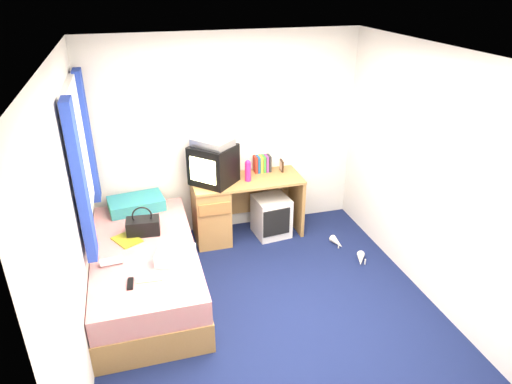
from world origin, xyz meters
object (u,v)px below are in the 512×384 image
object	(u,v)px
aerosol_can	(235,172)
remote_control	(130,284)
magazine	(127,240)
colour_swatch_fan	(150,280)
pillow	(136,204)
handbag	(143,226)
storage_cube	(271,216)
water_bottle	(111,261)
white_heels	(349,251)
crt_tv	(213,164)
pink_water_bottle	(248,172)
desk	(225,207)
towel	(175,256)
vcr	(213,142)
bed	(146,270)
picture_frame	(282,166)

from	to	relation	value
aerosol_can	remote_control	world-z (taller)	aerosol_can
magazine	colour_swatch_fan	world-z (taller)	magazine
pillow	handbag	xyz separation A→B (m)	(0.05, -0.57, 0.02)
pillow	storage_cube	world-z (taller)	pillow
magazine	remote_control	bearing A→B (deg)	-89.20
water_bottle	white_heels	bearing A→B (deg)	6.83
crt_tv	remote_control	world-z (taller)	crt_tv
pink_water_bottle	water_bottle	size ratio (longest dim) A/B	1.15
crt_tv	magazine	world-z (taller)	crt_tv
handbag	water_bottle	world-z (taller)	handbag
desk	towel	size ratio (longest dim) A/B	3.89
vcr	remote_control	size ratio (longest dim) A/B	2.64
crt_tv	handbag	distance (m)	1.09
crt_tv	pink_water_bottle	world-z (taller)	crt_tv
colour_swatch_fan	remote_control	distance (m)	0.16
colour_swatch_fan	white_heels	bearing A→B (deg)	15.93
crt_tv	bed	bearing A→B (deg)	-90.48
aerosol_can	colour_swatch_fan	size ratio (longest dim) A/B	0.85
vcr	white_heels	size ratio (longest dim) A/B	0.67
handbag	colour_swatch_fan	size ratio (longest dim) A/B	1.57
picture_frame	colour_swatch_fan	xyz separation A→B (m)	(-1.72, -1.52, -0.27)
pink_water_bottle	picture_frame	bearing A→B (deg)	19.95
pillow	crt_tv	bearing A→B (deg)	0.98
desk	white_heels	bearing A→B (deg)	-30.71
towel	colour_swatch_fan	size ratio (longest dim) A/B	1.52
desk	picture_frame	world-z (taller)	picture_frame
pillow	magazine	distance (m)	0.68
bed	pink_water_bottle	bearing A→B (deg)	32.06
magazine	remote_control	world-z (taller)	remote_control
magazine	water_bottle	world-z (taller)	water_bottle
pink_water_bottle	white_heels	world-z (taller)	pink_water_bottle
pillow	vcr	xyz separation A→B (m)	(0.90, 0.02, 0.64)
pink_water_bottle	colour_swatch_fan	distance (m)	1.87
towel	pink_water_bottle	bearing A→B (deg)	48.31
pillow	pink_water_bottle	size ratio (longest dim) A/B	2.60
vcr	desk	bearing A→B (deg)	46.73
vcr	pillow	bearing A→B (deg)	-130.16
vcr	storage_cube	bearing A→B (deg)	40.78
pillow	colour_swatch_fan	size ratio (longest dim) A/B	2.71
colour_swatch_fan	storage_cube	bearing A→B (deg)	40.83
storage_cube	picture_frame	size ratio (longest dim) A/B	3.57
vcr	towel	size ratio (longest dim) A/B	1.27
bed	handbag	distance (m)	0.45
storage_cube	picture_frame	bearing A→B (deg)	40.60
pink_water_bottle	colour_swatch_fan	size ratio (longest dim) A/B	1.04
bed	desk	size ratio (longest dim) A/B	1.54
desk	pink_water_bottle	distance (m)	0.54
crt_tv	pink_water_bottle	size ratio (longest dim) A/B	2.69
storage_cube	towel	xyz separation A→B (m)	(-1.27, -1.08, 0.35)
crt_tv	pink_water_bottle	xyz separation A→B (m)	(0.39, -0.06, -0.11)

